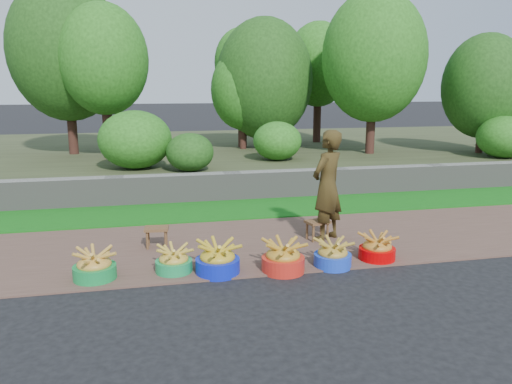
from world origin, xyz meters
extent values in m
plane|color=black|center=(0.00, 0.00, 0.00)|extent=(120.00, 120.00, 0.00)
cube|color=brown|center=(0.00, 1.25, 0.01)|extent=(80.00, 2.50, 0.02)
cube|color=#126313|center=(0.00, 3.25, 0.02)|extent=(80.00, 1.50, 0.04)
cube|color=slate|center=(0.00, 4.10, 0.28)|extent=(80.00, 0.35, 0.55)
cube|color=#394024|center=(0.00, 9.00, 0.25)|extent=(80.00, 10.00, 0.50)
cylinder|color=#351D16|center=(1.63, 8.24, 1.05)|extent=(0.18, 0.18, 1.10)
ellipsoid|color=#215016|center=(1.63, 8.24, 2.39)|extent=(2.65, 2.65, 3.31)
cylinder|color=#351D16|center=(1.09, 8.63, 1.44)|extent=(0.25, 0.25, 1.87)
ellipsoid|color=#2B711C|center=(1.09, 8.63, 2.83)|extent=(1.55, 1.55, 1.93)
cylinder|color=#351D16|center=(6.86, 5.99, 1.03)|extent=(0.18, 0.18, 1.07)
ellipsoid|color=#215016|center=(6.86, 5.99, 2.20)|extent=(2.11, 2.11, 2.64)
cylinder|color=#351D16|center=(-2.50, 7.10, 1.35)|extent=(0.23, 0.23, 1.70)
ellipsoid|color=#2B711C|center=(-2.50, 7.10, 2.82)|extent=(2.07, 2.07, 2.59)
cylinder|color=#351D16|center=(3.57, 9.34, 1.37)|extent=(0.23, 0.23, 1.74)
ellipsoid|color=#2B711C|center=(3.57, 9.34, 2.85)|extent=(2.02, 2.02, 2.53)
cylinder|color=#351D16|center=(-3.43, 8.04, 1.37)|extent=(0.23, 0.23, 1.74)
ellipsoid|color=#215016|center=(-3.43, 8.04, 3.07)|extent=(2.78, 2.78, 3.47)
cylinder|color=#351D16|center=(1.00, 8.15, 1.04)|extent=(0.18, 0.18, 1.09)
ellipsoid|color=#2B711C|center=(1.00, 8.15, 2.11)|extent=(1.74, 1.74, 2.17)
cylinder|color=#351D16|center=(4.03, 6.51, 1.32)|extent=(0.23, 0.23, 1.64)
ellipsoid|color=#2B711C|center=(4.03, 6.51, 2.92)|extent=(2.59, 2.59, 3.24)
ellipsoid|color=#215016|center=(-0.75, 4.75, 0.89)|extent=(0.97, 0.97, 0.78)
ellipsoid|color=#2B711C|center=(6.82, 5.06, 1.01)|extent=(1.26, 1.26, 1.01)
ellipsoid|color=#2B711C|center=(1.38, 5.86, 0.95)|extent=(1.13, 1.13, 0.91)
ellipsoid|color=#2B711C|center=(-1.84, 5.32, 1.11)|extent=(1.52, 1.52, 1.22)
cylinder|color=#14883C|center=(-2.26, 0.34, 0.09)|extent=(0.49, 0.49, 0.18)
ellipsoid|color=#BC8A33|center=(-2.26, 0.34, 0.23)|extent=(0.43, 0.43, 0.28)
cylinder|color=#198F4B|center=(-1.35, 0.37, 0.08)|extent=(0.44, 0.44, 0.16)
ellipsoid|color=gold|center=(-1.35, 0.37, 0.20)|extent=(0.39, 0.39, 0.25)
cylinder|color=#0E1FC3|center=(-0.84, 0.23, 0.10)|extent=(0.53, 0.53, 0.19)
ellipsoid|color=#B6961F|center=(-0.84, 0.23, 0.24)|extent=(0.47, 0.47, 0.30)
cylinder|color=red|center=(-0.05, 0.13, 0.09)|extent=(0.52, 0.52, 0.19)
ellipsoid|color=#AF7C20|center=(-0.05, 0.13, 0.24)|extent=(0.46, 0.46, 0.30)
cylinder|color=blue|center=(0.60, 0.16, 0.08)|extent=(0.47, 0.47, 0.17)
ellipsoid|color=#A3812A|center=(0.60, 0.16, 0.21)|extent=(0.41, 0.41, 0.27)
cylinder|color=#CC0002|center=(1.24, 0.26, 0.08)|extent=(0.47, 0.47, 0.17)
ellipsoid|color=#AB6D22|center=(1.24, 0.26, 0.22)|extent=(0.41, 0.41, 0.27)
cube|color=brown|center=(-1.52, 1.36, 0.29)|extent=(0.34, 0.28, 0.04)
cylinder|color=brown|center=(-1.66, 1.28, 0.14)|extent=(0.03, 0.03, 0.25)
cylinder|color=brown|center=(-1.41, 1.26, 0.14)|extent=(0.03, 0.03, 0.25)
cylinder|color=brown|center=(-1.64, 1.46, 0.14)|extent=(0.03, 0.03, 0.25)
cylinder|color=brown|center=(-1.39, 1.43, 0.14)|extent=(0.03, 0.03, 0.25)
cube|color=brown|center=(0.76, 1.21, 0.28)|extent=(0.37, 0.32, 0.04)
cylinder|color=brown|center=(0.67, 1.10, 0.14)|extent=(0.03, 0.03, 0.24)
cylinder|color=brown|center=(0.90, 1.16, 0.14)|extent=(0.03, 0.03, 0.24)
cylinder|color=brown|center=(0.63, 1.27, 0.14)|extent=(0.03, 0.03, 0.24)
cylinder|color=brown|center=(0.86, 1.33, 0.14)|extent=(0.03, 0.03, 0.24)
imported|color=black|center=(0.90, 1.21, 0.82)|extent=(0.69, 0.65, 1.60)
camera|label=1|loc=(-1.60, -5.40, 2.21)|focal=35.00mm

